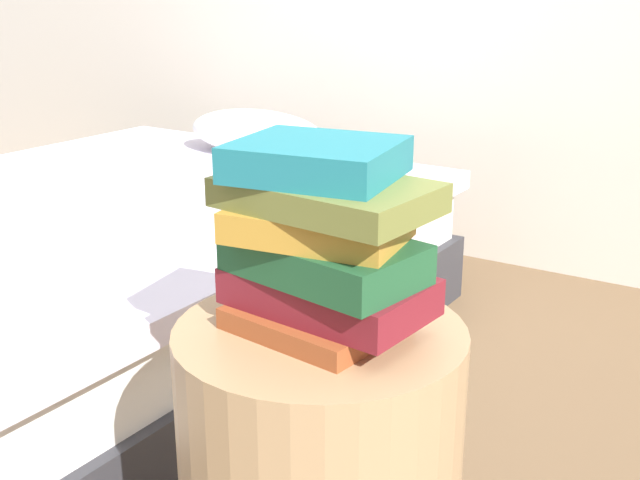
% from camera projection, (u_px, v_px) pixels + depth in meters
% --- Properties ---
extents(bed, '(1.58, 2.04, 0.62)m').
position_uv_depth(bed, '(96.00, 275.00, 2.36)').
color(bed, '#2D2D33').
rests_on(bed, ground_plane).
extents(book_rust, '(0.26, 0.22, 0.03)m').
position_uv_depth(book_rust, '(316.00, 319.00, 1.20)').
color(book_rust, '#994723').
rests_on(book_rust, side_table).
extents(book_maroon, '(0.31, 0.21, 0.05)m').
position_uv_depth(book_maroon, '(328.00, 291.00, 1.19)').
color(book_maroon, maroon).
rests_on(book_maroon, book_rust).
extents(book_forest, '(0.31, 0.21, 0.06)m').
position_uv_depth(book_forest, '(325.00, 257.00, 1.16)').
color(book_forest, '#1E512D').
rests_on(book_forest, book_maroon).
extents(book_ochre, '(0.27, 0.19, 0.05)m').
position_uv_depth(book_ochre, '(320.00, 225.00, 1.14)').
color(book_ochre, '#B7842D').
rests_on(book_ochre, book_forest).
extents(book_olive, '(0.31, 0.22, 0.04)m').
position_uv_depth(book_olive, '(326.00, 195.00, 1.12)').
color(book_olive, olive).
rests_on(book_olive, book_ochre).
extents(book_teal, '(0.25, 0.23, 0.05)m').
position_uv_depth(book_teal, '(317.00, 159.00, 1.13)').
color(book_teal, '#1E727F').
rests_on(book_teal, book_olive).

